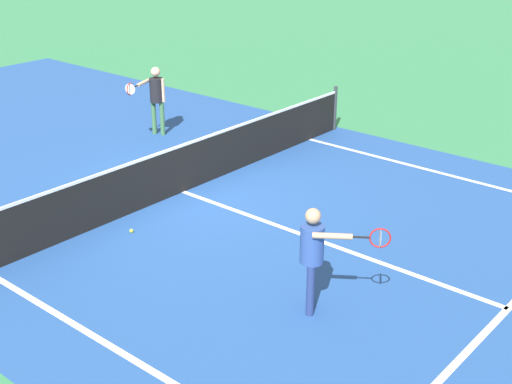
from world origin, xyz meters
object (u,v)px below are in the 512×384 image
player_near (314,249)px  tennis_ball_near_net (131,231)px  player_far (156,93)px  net (182,168)px

player_near → tennis_ball_near_net: player_near is taller
player_far → tennis_ball_near_net: bearing=-137.3°
net → player_near: (-1.79, -4.36, 0.45)m
tennis_ball_near_net → player_near: bearing=-89.7°
net → player_far: player_far is taller
net → tennis_ball_near_net: net is taller
tennis_ball_near_net → player_far: bearing=42.7°
player_near → tennis_ball_near_net: bearing=90.3°
player_far → tennis_ball_near_net: 5.36m
net → player_near: bearing=-112.3°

